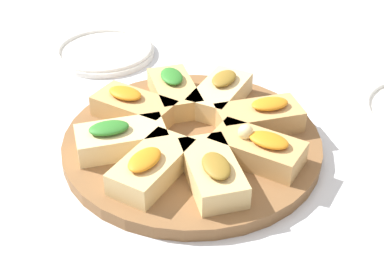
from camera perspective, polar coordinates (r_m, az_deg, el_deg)
name	(u,v)px	position (r m, az deg, el deg)	size (l,w,h in m)	color
ground_plane	(192,148)	(0.76, 0.00, -2.12)	(3.00, 3.00, 0.00)	silver
serving_board	(192,143)	(0.76, 0.00, -1.56)	(0.36, 0.36, 0.02)	brown
focaccia_slice_0	(134,107)	(0.79, -6.26, 2.23)	(0.12, 0.07, 0.04)	tan
focaccia_slice_1	(120,138)	(0.73, -7.65, -1.10)	(0.13, 0.12, 0.04)	#E5C689
focaccia_slice_2	(152,166)	(0.67, -4.33, -4.07)	(0.07, 0.12, 0.04)	#DBB775
focaccia_slice_3	(213,171)	(0.66, 2.21, -4.64)	(0.12, 0.13, 0.04)	#DBB775
focaccia_slice_4	(257,148)	(0.71, 6.99, -2.18)	(0.12, 0.07, 0.05)	tan
focaccia_slice_5	(260,117)	(0.77, 7.24, 1.21)	(0.13, 0.12, 0.04)	tan
focaccia_slice_6	(222,94)	(0.82, 3.21, 3.65)	(0.06, 0.12, 0.04)	#E5C689
focaccia_slice_7	(174,91)	(0.82, -1.92, 3.91)	(0.12, 0.13, 0.04)	tan
plate_left	(105,51)	(1.02, -9.31, 8.07)	(0.18, 0.18, 0.02)	white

